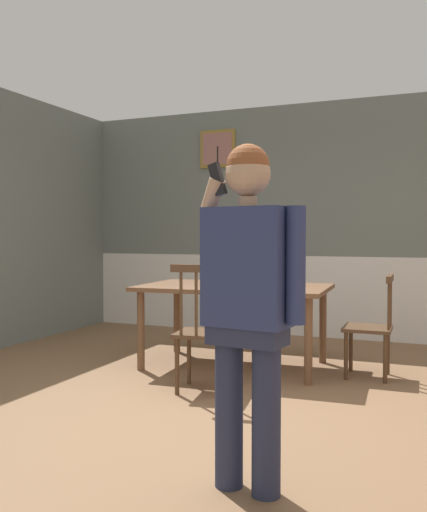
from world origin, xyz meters
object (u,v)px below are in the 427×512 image
at_px(chair_near_window, 372,327).
at_px(dining_table, 234,294).
at_px(person_figure, 249,293).
at_px(chair_by_doorway, 201,331).

bearing_deg(chair_near_window, dining_table, 91.92).
distance_m(dining_table, chair_near_window, 1.29).
bearing_deg(dining_table, person_figure, -68.36).
bearing_deg(person_figure, dining_table, -60.77).
xyz_separation_m(dining_table, chair_near_window, (1.26, 0.07, -0.24)).
bearing_deg(chair_by_doorway, dining_table, 85.23).
height_order(chair_near_window, person_figure, person_figure).
height_order(dining_table, person_figure, person_figure).
height_order(chair_near_window, chair_by_doorway, chair_by_doorway).
relative_size(chair_near_window, person_figure, 0.54).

